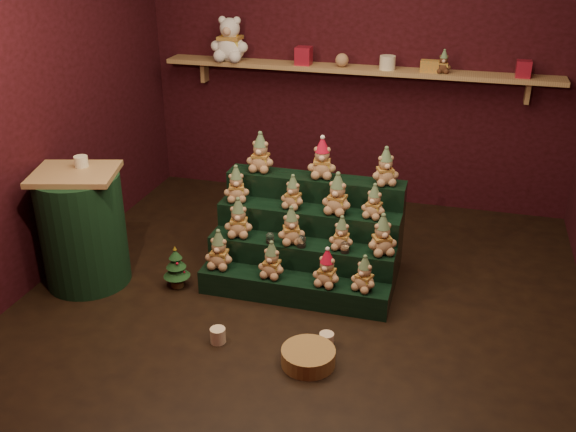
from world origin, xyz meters
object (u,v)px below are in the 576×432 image
(mug_right, at_px, (327,340))
(white_bear, at_px, (230,33))
(wicker_basket, at_px, (308,357))
(side_table, at_px, (83,228))
(brown_bear, at_px, (444,62))
(mug_left, at_px, (218,335))
(riser_tier_front, at_px, (293,289))
(snow_globe_c, at_px, (345,247))
(snow_globe_a, at_px, (270,238))
(snow_globe_b, at_px, (301,241))
(mini_christmas_tree, at_px, (176,267))

(mug_right, relative_size, white_bear, 0.19)
(mug_right, xyz_separation_m, wicker_basket, (-0.07, -0.21, 0.01))
(side_table, distance_m, brown_bear, 3.29)
(side_table, bearing_deg, mug_left, -36.56)
(riser_tier_front, height_order, snow_globe_c, snow_globe_c)
(riser_tier_front, distance_m, snow_globe_a, 0.41)
(snow_globe_a, relative_size, wicker_basket, 0.24)
(snow_globe_c, relative_size, side_table, 0.10)
(side_table, distance_m, wicker_basket, 1.99)
(mug_right, distance_m, wicker_basket, 0.22)
(snow_globe_b, distance_m, mug_left, 0.94)
(white_bear, bearing_deg, snow_globe_b, -57.17)
(snow_globe_c, distance_m, mug_right, 0.74)
(snow_globe_b, bearing_deg, mug_left, -114.31)
(mug_left, height_order, mug_right, mug_left)
(mug_right, bearing_deg, side_table, 170.36)
(brown_bear, bearing_deg, riser_tier_front, -116.45)
(snow_globe_a, bearing_deg, mug_right, -48.00)
(snow_globe_a, relative_size, snow_globe_b, 0.89)
(snow_globe_a, distance_m, wicker_basket, 1.05)
(snow_globe_c, xyz_separation_m, mug_right, (0.02, -0.64, -0.36))
(mug_right, bearing_deg, snow_globe_a, 132.00)
(snow_globe_c, distance_m, mini_christmas_tree, 1.28)
(mini_christmas_tree, height_order, white_bear, white_bear)
(snow_globe_a, relative_size, side_table, 0.09)
(snow_globe_a, relative_size, mug_left, 0.81)
(mug_left, distance_m, wicker_basket, 0.63)
(wicker_basket, xyz_separation_m, white_bear, (-1.41, 2.56, 1.52))
(wicker_basket, distance_m, white_bear, 3.29)
(brown_bear, bearing_deg, side_table, -142.52)
(riser_tier_front, bearing_deg, mug_right, -53.42)
(mug_left, relative_size, wicker_basket, 0.30)
(snow_globe_b, xyz_separation_m, side_table, (-1.60, -0.31, 0.04))
(snow_globe_a, bearing_deg, brown_bear, 58.21)
(riser_tier_front, height_order, mug_left, riser_tier_front)
(riser_tier_front, relative_size, side_table, 1.56)
(snow_globe_b, bearing_deg, white_bear, 123.78)
(snow_globe_a, bearing_deg, mug_left, -98.58)
(mug_right, height_order, white_bear, white_bear)
(mini_christmas_tree, xyz_separation_m, mug_right, (1.25, -0.43, -0.12))
(brown_bear, bearing_deg, snow_globe_a, -124.11)
(mug_left, bearing_deg, snow_globe_a, 81.42)
(mini_christmas_tree, xyz_separation_m, mug_left, (0.56, -0.58, -0.11))
(white_bear, bearing_deg, snow_globe_a, -63.07)
(mug_left, relative_size, white_bear, 0.20)
(riser_tier_front, xyz_separation_m, white_bear, (-1.12, 1.86, 1.48))
(side_table, bearing_deg, wicker_basket, -31.63)
(snow_globe_b, height_order, mini_christmas_tree, snow_globe_b)
(mini_christmas_tree, distance_m, mug_left, 0.81)
(snow_globe_a, height_order, side_table, side_table)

